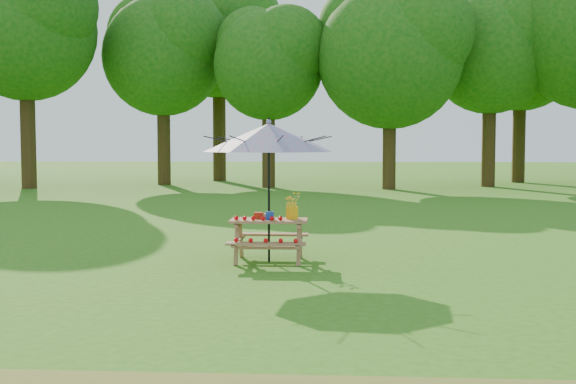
{
  "coord_description": "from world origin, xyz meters",
  "views": [
    {
      "loc": [
        -1.62,
        -7.9,
        1.89
      ],
      "look_at": [
        -2.3,
        3.31,
        1.1
      ],
      "focal_mm": 45.0,
      "sensor_mm": 36.0,
      "label": 1
    }
  ],
  "objects": [
    {
      "name": "tomatoes_row",
      "position": [
        -2.75,
        3.13,
        0.71
      ],
      "size": [
        0.77,
        0.13,
        0.07
      ],
      "primitive_type": null,
      "color": "#EE080B",
      "rests_on": "picnic_table"
    },
    {
      "name": "ground",
      "position": [
        0.0,
        0.0,
        0.0
      ],
      "size": [
        120.0,
        120.0,
        0.0
      ],
      "primitive_type": "plane",
      "color": "#316C14",
      "rests_on": "ground"
    },
    {
      "name": "picnic_table",
      "position": [
        -2.6,
        3.31,
        0.33
      ],
      "size": [
        1.2,
        1.32,
        0.67
      ],
      "color": "#9B6446",
      "rests_on": "ground"
    },
    {
      "name": "patio_umbrella",
      "position": [
        -2.6,
        3.31,
        1.95
      ],
      "size": [
        2.55,
        2.55,
        2.25
      ],
      "color": "black",
      "rests_on": "ground"
    },
    {
      "name": "produce_bins",
      "position": [
        -2.66,
        3.35,
        0.72
      ],
      "size": [
        0.33,
        0.41,
        0.13
      ],
      "color": "#B6260E",
      "rests_on": "picnic_table"
    },
    {
      "name": "flower_bucket",
      "position": [
        -2.24,
        3.38,
        0.9
      ],
      "size": [
        0.33,
        0.32,
        0.42
      ],
      "color": "#FFB80D",
      "rests_on": "picnic_table"
    }
  ]
}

